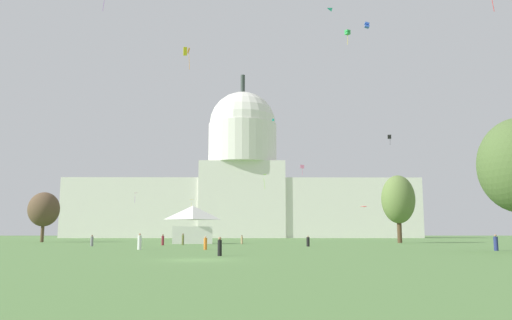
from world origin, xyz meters
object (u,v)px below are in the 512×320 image
tree_east_mid (398,200)px  kite_green_high (348,32)px  person_black_deep_crowd (308,242)px  tree_west_mid (44,209)px  person_tan_near_tree_east (242,240)px  person_grey_front_left (92,241)px  kite_black_mid (389,137)px  kite_blue_high (367,25)px  kite_pink_low (302,167)px  kite_cyan_high (333,10)px  kite_orange_high (189,53)px  kite_yellow_mid (185,51)px  kite_turquoise_high (273,120)px  kite_magenta_low (135,195)px  person_navy_mid_center (496,243)px  kite_gold_low (191,201)px  person_maroon_back_left (163,240)px  person_orange_back_center (205,244)px  person_black_back_right (220,247)px  capitol_building (242,186)px  kite_red_low (365,209)px  person_olive_lawn_far_right (183,240)px  person_white_edge_west (140,242)px  event_tent (193,224)px  kite_lime_low (263,177)px

tree_east_mid → kite_green_high: size_ratio=3.19×
person_black_deep_crowd → tree_west_mid: bearing=168.0°
person_tan_near_tree_east → tree_west_mid: bearing=-136.8°
person_grey_front_left → kite_black_mid: 84.04m
person_tan_near_tree_east → kite_blue_high: (24.62, 9.42, 42.23)m
kite_pink_low → kite_blue_high: bearing=151.4°
kite_cyan_high → kite_orange_high: kite_cyan_high is taller
tree_east_mid → kite_orange_high: kite_orange_high is taller
kite_pink_low → kite_orange_high: kite_orange_high is taller
kite_yellow_mid → kite_turquoise_high: kite_turquoise_high is taller
tree_west_mid → kite_turquoise_high: size_ratio=13.94×
kite_cyan_high → kite_magenta_low: bearing=81.1°
person_navy_mid_center → kite_gold_low: 141.29m
kite_blue_high → person_maroon_back_left: bearing=116.1°
person_orange_back_center → person_maroon_back_left: (-8.33, 21.36, 0.08)m
person_grey_front_left → kite_cyan_high: size_ratio=0.85×
tree_east_mid → kite_orange_high: bearing=178.0°
person_black_back_right → kite_turquoise_high: kite_turquoise_high is taller
person_orange_back_center → kite_yellow_mid: bearing=44.1°
capitol_building → kite_green_high: 94.68m
tree_east_mid → kite_yellow_mid: bearing=-140.1°
capitol_building → kite_black_mid: capitol_building is taller
person_grey_front_left → kite_red_low: bearing=-57.3°
capitol_building → kite_blue_high: capitol_building is taller
person_navy_mid_center → kite_pink_low: size_ratio=0.68×
person_olive_lawn_far_right → person_white_edge_west: (-1.84, -22.12, -0.02)m
person_navy_mid_center → person_maroon_back_left: bearing=-51.5°
event_tent → person_black_deep_crowd: 26.41m
kite_red_low → kite_pink_low: size_ratio=0.76×
kite_red_low → kite_lime_low: kite_lime_low is taller
capitol_building → person_navy_mid_center: bearing=-79.5°
kite_red_low → kite_black_mid: 28.83m
kite_black_mid → kite_orange_high: 57.63m
person_navy_mid_center → kite_magenta_low: 126.48m
kite_magenta_low → kite_red_low: bearing=22.0°
person_maroon_back_left → kite_green_high: size_ratio=0.41×
kite_blue_high → kite_orange_high: kite_blue_high is taller
person_white_edge_west → kite_gold_low: (-9.58, 128.54, 12.70)m
person_orange_back_center → person_black_deep_crowd: bearing=-21.4°
person_navy_mid_center → kite_green_high: 87.05m
person_navy_mid_center → person_orange_back_center: bearing=-25.2°
person_maroon_back_left → kite_turquoise_high: size_ratio=2.24×
capitol_building → kite_magenta_low: (-33.63, -45.69, -7.07)m
person_grey_front_left → person_black_back_right: bearing=-169.4°
person_olive_lawn_far_right → kite_green_high: 76.26m
person_grey_front_left → kite_turquoise_high: bearing=-39.8°
event_tent → kite_yellow_mid: (1.31, -23.79, 22.70)m
person_black_deep_crowd → person_white_edge_west: size_ratio=0.84×
tree_west_mid → kite_turquoise_high: bearing=48.4°
person_grey_front_left → kite_gold_low: size_ratio=0.60×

